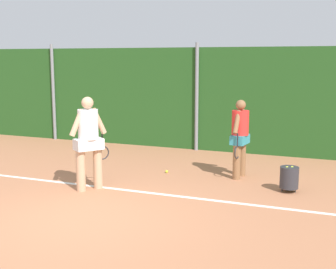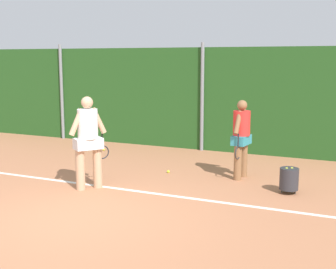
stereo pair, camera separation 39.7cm
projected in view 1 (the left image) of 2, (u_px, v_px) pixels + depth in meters
ground_plane at (129, 190)px, 9.02m from camera, size 25.46×25.46×0.00m
hedge_fence_backdrop at (199, 99)px, 12.83m from camera, size 16.55×0.25×2.87m
fence_post_left at (53, 92)px, 14.40m from camera, size 0.10×0.10×3.00m
fence_post_center at (197, 97)px, 12.66m from camera, size 0.10×0.10×3.00m
court_baseline_paint at (128, 190)px, 8.96m from camera, size 12.09×0.10×0.01m
player_foreground_near at (89, 138)px, 8.87m from camera, size 0.57×0.73×1.84m
player_midcourt at (240, 134)px, 9.79m from camera, size 0.36×0.79×1.70m
ball_hopper at (289, 177)px, 8.82m from camera, size 0.36×0.36×0.51m
tennis_ball_0 at (167, 172)px, 10.32m from camera, size 0.07×0.07×0.07m
tennis_ball_4 at (98, 150)px, 12.72m from camera, size 0.07×0.07×0.07m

